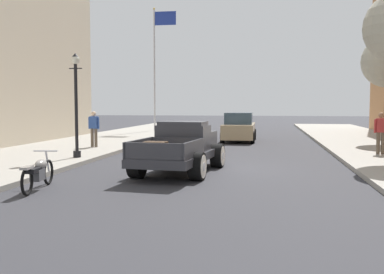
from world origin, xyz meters
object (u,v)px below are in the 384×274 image
(flagpole, at_px, (157,56))
(pedestrian_sidewalk_right, at_px, (381,130))
(hotrod_truck_gunmetal, at_px, (182,148))
(street_lamp_near, at_px, (76,97))
(motorcycle_parked, at_px, (38,172))
(car_background_tan, at_px, (239,128))
(pedestrian_sidewalk_left, at_px, (94,127))

(flagpole, bearing_deg, pedestrian_sidewalk_right, -48.19)
(hotrod_truck_gunmetal, xyz_separation_m, pedestrian_sidewalk_right, (7.11, 4.90, 0.33))
(street_lamp_near, height_order, flagpole, flagpole)
(hotrod_truck_gunmetal, bearing_deg, motorcycle_parked, -128.68)
(hotrod_truck_gunmetal, relative_size, flagpole, 0.55)
(car_background_tan, distance_m, street_lamp_near, 11.55)
(motorcycle_parked, bearing_deg, pedestrian_sidewalk_left, 103.91)
(hotrod_truck_gunmetal, height_order, pedestrian_sidewalk_right, pedestrian_sidewalk_right)
(flagpole, bearing_deg, street_lamp_near, -86.03)
(pedestrian_sidewalk_left, xyz_separation_m, flagpole, (-0.27, 13.29, 4.68))
(motorcycle_parked, relative_size, pedestrian_sidewalk_right, 1.28)
(pedestrian_sidewalk_right, bearing_deg, car_background_tan, 131.00)
(car_background_tan, relative_size, pedestrian_sidewalk_right, 2.61)
(hotrod_truck_gunmetal, relative_size, street_lamp_near, 1.31)
(motorcycle_parked, height_order, street_lamp_near, street_lamp_near)
(pedestrian_sidewalk_right, bearing_deg, motorcycle_parked, -139.54)
(hotrod_truck_gunmetal, height_order, car_background_tan, car_background_tan)
(pedestrian_sidewalk_right, bearing_deg, flagpole, 131.81)
(street_lamp_near, xyz_separation_m, flagpole, (-1.20, 17.26, 3.39))
(pedestrian_sidewalk_left, relative_size, street_lamp_near, 0.43)
(pedestrian_sidewalk_right, relative_size, flagpole, 0.18)
(pedestrian_sidewalk_left, xyz_separation_m, street_lamp_near, (0.93, -3.97, 1.30))
(car_background_tan, bearing_deg, pedestrian_sidewalk_left, -135.89)
(pedestrian_sidewalk_left, bearing_deg, pedestrian_sidewalk_right, -3.93)
(hotrod_truck_gunmetal, bearing_deg, pedestrian_sidewalk_right, 34.57)
(pedestrian_sidewalk_left, height_order, street_lamp_near, street_lamp_near)
(pedestrian_sidewalk_left, bearing_deg, car_background_tan, 44.11)
(motorcycle_parked, height_order, car_background_tan, car_background_tan)
(pedestrian_sidewalk_right, xyz_separation_m, street_lamp_near, (-11.45, -3.12, 1.30))
(flagpole, bearing_deg, hotrod_truck_gunmetal, -73.77)
(car_background_tan, height_order, pedestrian_sidewalk_right, pedestrian_sidewalk_right)
(car_background_tan, distance_m, flagpole, 10.94)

